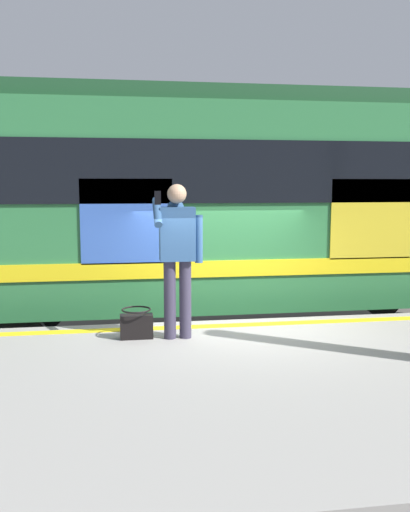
% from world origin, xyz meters
% --- Properties ---
extents(ground_plane, '(24.76, 24.76, 0.00)m').
position_xyz_m(ground_plane, '(0.00, 0.00, 0.00)').
color(ground_plane, '#4C4742').
extents(platform, '(13.15, 4.27, 1.09)m').
position_xyz_m(platform, '(0.00, 2.13, 0.55)').
color(platform, gray).
rests_on(platform, ground).
extents(safety_line, '(12.89, 0.16, 0.01)m').
position_xyz_m(safety_line, '(0.00, 0.30, 1.10)').
color(safety_line, yellow).
rests_on(safety_line, platform).
extents(track_rail_near, '(17.10, 0.08, 0.16)m').
position_xyz_m(track_rail_near, '(0.00, -1.54, 0.08)').
color(track_rail_near, slate).
rests_on(track_rail_near, ground).
extents(track_rail_far, '(17.10, 0.08, 0.16)m').
position_xyz_m(track_rail_far, '(0.00, -2.97, 0.08)').
color(track_rail_far, slate).
rests_on(track_rail_far, ground).
extents(train_carriage, '(10.43, 2.89, 4.15)m').
position_xyz_m(train_carriage, '(-0.49, -2.25, 2.61)').
color(train_carriage, '#2D723F').
rests_on(train_carriage, ground).
extents(passenger, '(0.57, 0.55, 1.79)m').
position_xyz_m(passenger, '(0.78, 0.74, 2.15)').
color(passenger, '#383347').
rests_on(passenger, platform).
extents(handbag, '(0.38, 0.34, 0.35)m').
position_xyz_m(handbag, '(1.26, 0.69, 1.26)').
color(handbag, black).
rests_on(handbag, platform).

